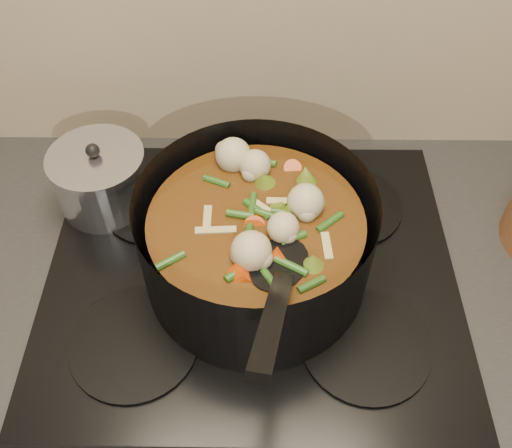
{
  "coord_description": "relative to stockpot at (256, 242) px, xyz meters",
  "views": [
    {
      "loc": [
        0.01,
        1.42,
        1.64
      ],
      "look_at": [
        0.01,
        1.92,
        1.05
      ],
      "focal_mm": 40.0,
      "sensor_mm": 36.0,
      "label": 1
    }
  ],
  "objects": [
    {
      "name": "stovetop",
      "position": [
        -0.01,
        0.01,
        -0.09
      ],
      "size": [
        0.62,
        0.54,
        0.03
      ],
      "color": "black",
      "rests_on": "counter"
    },
    {
      "name": "saucepan",
      "position": [
        -0.25,
        0.15,
        -0.02
      ],
      "size": [
        0.15,
        0.15,
        0.13
      ],
      "rotation": [
        0.0,
        0.0,
        0.16
      ],
      "color": "silver",
      "rests_on": "stovetop"
    },
    {
      "name": "counter",
      "position": [
        -0.01,
        0.01,
        -0.55
      ],
      "size": [
        2.64,
        0.64,
        0.91
      ],
      "color": "brown",
      "rests_on": "ground"
    },
    {
      "name": "stockpot",
      "position": [
        0.0,
        0.0,
        0.0
      ],
      "size": [
        0.42,
        0.5,
        0.24
      ],
      "rotation": [
        0.0,
        0.0,
        -0.36
      ],
      "color": "black",
      "rests_on": "stovetop"
    }
  ]
}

